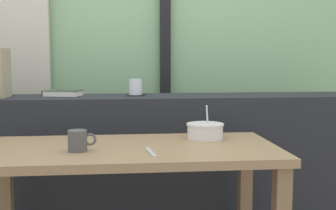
# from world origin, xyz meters

# --- Properties ---
(outdoor_backdrop) EXTENTS (4.80, 0.08, 2.80)m
(outdoor_backdrop) POSITION_xyz_m (0.00, 1.20, 1.40)
(outdoor_backdrop) COLOR #8EBC89
(outdoor_backdrop) RESTS_ON ground
(curtain_left_panel) EXTENTS (0.56, 0.06, 2.50)m
(curtain_left_panel) POSITION_xyz_m (-0.85, 1.10, 1.25)
(curtain_left_panel) COLOR beige
(curtain_left_panel) RESTS_ON ground
(window_divider_post) EXTENTS (0.07, 0.05, 2.60)m
(window_divider_post) POSITION_xyz_m (0.20, 1.13, 1.30)
(window_divider_post) COLOR black
(window_divider_post) RESTS_ON ground
(dark_console_ledge) EXTENTS (2.80, 0.36, 0.85)m
(dark_console_ledge) POSITION_xyz_m (0.00, 0.55, 0.42)
(dark_console_ledge) COLOR #23262B
(dark_console_ledge) RESTS_ON ground
(breakfast_table) EXTENTS (1.25, 0.60, 0.69)m
(breakfast_table) POSITION_xyz_m (-0.07, -0.05, 0.58)
(breakfast_table) COLOR #826849
(breakfast_table) RESTS_ON ground
(coaster_square) EXTENTS (0.10, 0.10, 0.00)m
(coaster_square) POSITION_xyz_m (-0.02, 0.57, 0.85)
(coaster_square) COLOR black
(coaster_square) RESTS_ON dark_console_ledge
(juice_glass) EXTENTS (0.07, 0.07, 0.09)m
(juice_glass) POSITION_xyz_m (-0.02, 0.57, 0.89)
(juice_glass) COLOR white
(juice_glass) RESTS_ON coaster_square
(closed_book) EXTENTS (0.22, 0.18, 0.03)m
(closed_book) POSITION_xyz_m (-0.42, 0.57, 0.87)
(closed_book) COLOR #334233
(closed_book) RESTS_ON dark_console_ledge
(soup_bowl) EXTENTS (0.17, 0.17, 0.16)m
(soup_bowl) POSITION_xyz_m (0.28, 0.09, 0.72)
(soup_bowl) COLOR silver
(soup_bowl) RESTS_ON breakfast_table
(fork_utensil) EXTENTS (0.04, 0.17, 0.01)m
(fork_utensil) POSITION_xyz_m (0.01, -0.18, 0.69)
(fork_utensil) COLOR silver
(fork_utensil) RESTS_ON breakfast_table
(ceramic_mug) EXTENTS (0.11, 0.08, 0.08)m
(ceramic_mug) POSITION_xyz_m (-0.27, -0.12, 0.73)
(ceramic_mug) COLOR #4C4C4C
(ceramic_mug) RESTS_ON breakfast_table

